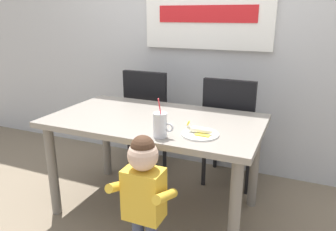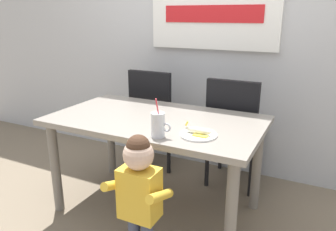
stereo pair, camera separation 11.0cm
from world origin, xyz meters
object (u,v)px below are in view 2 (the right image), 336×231
at_px(toddler_standing, 139,188).
at_px(peeled_banana, 198,131).
at_px(snack_plate, 198,135).
at_px(dining_table, 156,131).
at_px(dining_chair_right, 234,127).
at_px(dining_chair_left, 156,113).
at_px(milk_cup, 158,126).

bearing_deg(toddler_standing, peeled_banana, 62.04).
height_order(snack_plate, peeled_banana, peeled_banana).
bearing_deg(dining_table, snack_plate, -26.44).
xyz_separation_m(dining_chair_right, toddler_standing, (-0.21, -1.18, -0.02)).
height_order(dining_chair_left, peeled_banana, dining_chair_left).
height_order(dining_chair_left, toddler_standing, dining_chair_left).
relative_size(dining_table, milk_cup, 6.04).
height_order(toddler_standing, peeled_banana, toddler_standing).
distance_m(dining_chair_left, toddler_standing, 1.38).
bearing_deg(dining_chair_right, snack_plate, 89.22).
distance_m(dining_table, snack_plate, 0.46).
xyz_separation_m(dining_chair_left, peeled_banana, (0.77, -0.88, 0.23)).
bearing_deg(toddler_standing, snack_plate, 61.97).
height_order(dining_table, peeled_banana, peeled_banana).
relative_size(dining_table, dining_chair_left, 1.56).
bearing_deg(snack_plate, dining_chair_left, 131.41).
xyz_separation_m(dining_chair_left, snack_plate, (0.78, -0.88, 0.21)).
bearing_deg(peeled_banana, snack_plate, 39.06).
height_order(dining_table, dining_chair_right, dining_chair_right).
relative_size(dining_chair_right, snack_plate, 4.17).
bearing_deg(milk_cup, snack_plate, 30.44).
distance_m(dining_table, toddler_standing, 0.62).
xyz_separation_m(dining_table, dining_chair_right, (0.41, 0.61, -0.10)).
xyz_separation_m(milk_cup, snack_plate, (0.21, 0.12, -0.06)).
xyz_separation_m(toddler_standing, peeled_banana, (0.20, 0.37, 0.25)).
bearing_deg(dining_chair_right, peeled_banana, 89.14).
relative_size(toddler_standing, milk_cup, 3.37).
relative_size(dining_chair_left, peeled_banana, 5.56).
height_order(milk_cup, peeled_banana, milk_cup).
height_order(dining_chair_right, milk_cup, milk_cup).
distance_m(toddler_standing, peeled_banana, 0.49).
relative_size(milk_cup, snack_plate, 1.08).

